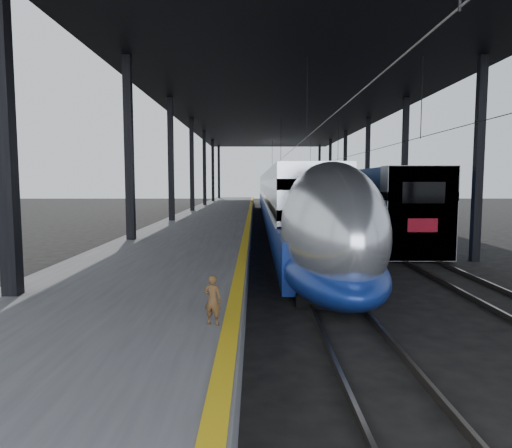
{
  "coord_description": "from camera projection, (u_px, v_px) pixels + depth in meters",
  "views": [
    {
      "loc": [
        -0.27,
        -15.23,
        3.58
      ],
      "look_at": [
        -0.23,
        1.6,
        2.0
      ],
      "focal_mm": 32.0,
      "sensor_mm": 36.0,
      "label": 1
    }
  ],
  "objects": [
    {
      "name": "ground",
      "position": [
        263.0,
        287.0,
        15.5
      ],
      "size": [
        160.0,
        160.0,
        0.0
      ],
      "primitive_type": "plane",
      "color": "black",
      "rests_on": "ground"
    },
    {
      "name": "platform",
      "position": [
        213.0,
        221.0,
        35.36
      ],
      "size": [
        6.0,
        80.0,
        1.0
      ],
      "primitive_type": "cube",
      "color": "#4C4C4F",
      "rests_on": "ground"
    },
    {
      "name": "yellow_strip",
      "position": [
        249.0,
        215.0,
        35.32
      ],
      "size": [
        0.3,
        80.0,
        0.01
      ],
      "primitive_type": "cube",
      "color": "gold",
      "rests_on": "platform"
    },
    {
      "name": "rails",
      "position": [
        316.0,
        226.0,
        35.42
      ],
      "size": [
        6.52,
        80.0,
        0.16
      ],
      "color": "slate",
      "rests_on": "ground"
    },
    {
      "name": "canopy",
      "position": [
        283.0,
        108.0,
        34.57
      ],
      "size": [
        18.0,
        75.0,
        9.47
      ],
      "color": "black",
      "rests_on": "ground"
    },
    {
      "name": "tgv_train",
      "position": [
        280.0,
        199.0,
        41.25
      ],
      "size": [
        3.01,
        65.2,
        4.32
      ],
      "color": "silver",
      "rests_on": "ground"
    },
    {
      "name": "second_train",
      "position": [
        325.0,
        195.0,
        46.9
      ],
      "size": [
        3.09,
        56.05,
        4.26
      ],
      "color": "navy",
      "rests_on": "ground"
    },
    {
      "name": "child",
      "position": [
        213.0,
        300.0,
        8.19
      ],
      "size": [
        0.38,
        0.31,
        0.91
      ],
      "primitive_type": "imported",
      "rotation": [
        0.0,
        0.0,
        2.82
      ],
      "color": "#4A3118",
      "rests_on": "platform"
    }
  ]
}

